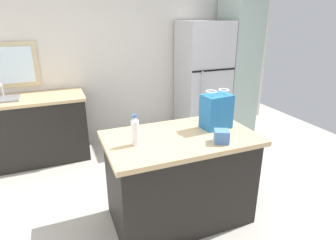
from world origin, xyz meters
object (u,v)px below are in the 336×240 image
at_px(kitchen_island, 180,178).
at_px(tall_cabinet, 237,64).
at_px(shopping_bag, 216,111).
at_px(small_box, 222,136).
at_px(refrigerator, 203,80).
at_px(bottle, 135,131).

distance_m(kitchen_island, tall_cabinet, 2.71).
xyz_separation_m(kitchen_island, shopping_bag, (0.40, 0.06, 0.60)).
xyz_separation_m(tall_cabinet, shopping_bag, (-1.47, -1.77, -0.09)).
relative_size(kitchen_island, small_box, 11.09).
xyz_separation_m(shopping_bag, small_box, (-0.13, -0.31, -0.11)).
relative_size(refrigerator, small_box, 14.88).
bearing_deg(shopping_bag, small_box, -112.86).
xyz_separation_m(refrigerator, tall_cabinet, (0.64, 0.00, 0.22)).
xyz_separation_m(refrigerator, shopping_bag, (-0.83, -1.77, 0.13)).
bearing_deg(kitchen_island, small_box, -43.87).
height_order(shopping_bag, small_box, shopping_bag).
height_order(tall_cabinet, shopping_bag, tall_cabinet).
bearing_deg(small_box, bottle, 161.70).
distance_m(shopping_bag, bottle, 0.83).
distance_m(small_box, bottle, 0.73).
relative_size(refrigerator, bottle, 6.76).
xyz_separation_m(small_box, bottle, (-0.69, 0.23, 0.07)).
height_order(refrigerator, bottle, refrigerator).
height_order(kitchen_island, bottle, bottle).
bearing_deg(small_box, tall_cabinet, 52.38).
bearing_deg(kitchen_island, refrigerator, 56.13).
relative_size(tall_cabinet, shopping_bag, 6.09).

